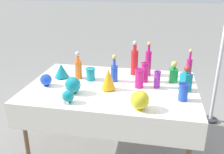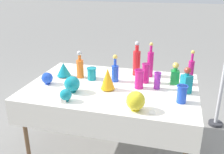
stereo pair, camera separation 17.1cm
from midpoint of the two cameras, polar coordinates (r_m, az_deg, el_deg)
The scene contains 23 objects.
ground_plane at distance 3.06m, azimuth -1.66°, elevation -15.19°, with size 40.00×40.00×0.00m, color gray.
display_table at distance 2.67m, azimuth -1.97°, elevation -3.28°, with size 1.79×1.18×0.76m.
tall_bottle_0 at distance 2.95m, azimuth 3.49°, elevation 3.71°, with size 0.09×0.09×0.41m.
tall_bottle_1 at distance 2.82m, azimuth 15.47°, elevation 1.74°, with size 0.06×0.06×0.38m.
tall_bottle_2 at distance 2.87m, azimuth -9.40°, elevation 2.14°, with size 0.08×0.08×0.32m.
tall_bottle_3 at distance 2.75m, azimuth -1.19°, elevation 1.30°, with size 0.08×0.08×0.31m.
tall_bottle_4 at distance 2.93m, azimuth 6.60°, elevation 3.37°, with size 0.07×0.07×0.41m.
square_decanter_0 at distance 2.60m, azimuth 14.76°, elevation -0.64°, with size 0.12×0.12×0.27m.
square_decanter_1 at distance 2.80m, azimuth 12.17°, elevation 0.85°, with size 0.10×0.10×0.24m.
slender_vase_0 at distance 2.39m, azimuth 14.05°, elevation -3.25°, with size 0.10×0.10×0.17m.
slender_vase_1 at distance 2.82m, azimuth -6.66°, elevation 0.73°, with size 0.11×0.11×0.14m.
slender_vase_2 at distance 2.63m, azimuth 8.47°, elevation -0.47°, with size 0.07×0.07×0.18m.
slender_vase_3 at distance 2.76m, azimuth 5.74°, elevation 1.17°, with size 0.09×0.09×0.22m.
slender_vase_4 at distance 2.60m, azimuth 4.40°, elevation -0.20°, with size 0.10×0.10×0.20m.
fluted_vase_0 at distance 2.94m, azimuth -13.13°, elevation 1.45°, with size 0.16×0.16×0.17m.
fluted_vase_1 at distance 2.54m, azimuth -2.77°, elevation -0.45°, with size 0.15×0.15×0.23m.
round_bowl_0 at distance 2.17m, azimuth 4.11°, elevation -5.28°, with size 0.17×0.17×0.18m.
round_bowl_1 at distance 2.52m, azimuth -10.87°, elevation -1.85°, with size 0.16×0.16×0.17m.
round_bowl_2 at distance 2.76m, azimuth -16.60°, elevation -0.65°, with size 0.12×0.12×0.13m.
round_bowl_3 at distance 2.34m, azimuth -12.10°, elevation -4.37°, with size 0.11×0.11×0.12m.
price_tag_left at distance 2.16m, azimuth 7.92°, elevation -7.76°, with size 0.05×0.01×0.03m, color white.
price_tag_center at distance 2.33m, azimuth -12.54°, elevation -5.73°, with size 0.05×0.01×0.05m, color white.
canopy_pole at distance 3.34m, azimuth 22.51°, elevation 6.02°, with size 0.18×0.18×2.59m.
Camera 1 is at (0.47, -2.42, 1.82)m, focal length 40.00 mm.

